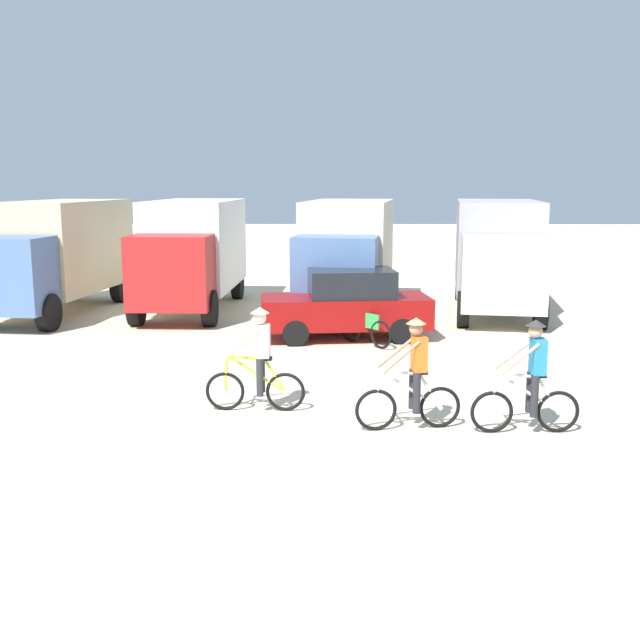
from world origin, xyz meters
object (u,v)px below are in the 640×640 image
at_px(cyclist_orange_shirt, 258,363).
at_px(cyclist_cowboy_hat, 412,378).
at_px(sedan_parked, 347,304).
at_px(box_truck_grey_hauler, 497,250).
at_px(supply_crate, 372,320).
at_px(box_truck_tan_camper, 56,251).
at_px(box_truck_avon_van, 192,249).
at_px(cyclist_near_camera, 530,381).
at_px(bicycle_spare, 365,329).
at_px(box_truck_cream_rv, 347,251).

height_order(cyclist_orange_shirt, cyclist_cowboy_hat, same).
relative_size(sedan_parked, cyclist_orange_shirt, 2.40).
bearing_deg(cyclist_orange_shirt, box_truck_grey_hauler, 58.24).
bearing_deg(supply_crate, box_truck_tan_camper, 162.18).
bearing_deg(cyclist_orange_shirt, box_truck_tan_camper, 125.32).
distance_m(box_truck_avon_van, cyclist_near_camera, 13.75).
bearing_deg(cyclist_orange_shirt, bicycle_spare, 68.49).
bearing_deg(cyclist_near_camera, cyclist_cowboy_hat, 174.94).
distance_m(box_truck_cream_rv, supply_crate, 3.67).
height_order(box_truck_tan_camper, cyclist_orange_shirt, box_truck_tan_camper).
relative_size(cyclist_orange_shirt, cyclist_near_camera, 1.00).
distance_m(box_truck_tan_camper, box_truck_avon_van, 4.02).
relative_size(box_truck_tan_camper, cyclist_near_camera, 3.82).
bearing_deg(bicycle_spare, cyclist_cowboy_hat, -86.00).
bearing_deg(box_truck_cream_rv, cyclist_near_camera, -76.97).
bearing_deg(box_truck_grey_hauler, cyclist_orange_shirt, -121.76).
xyz_separation_m(box_truck_cream_rv, sedan_parked, (-0.11, -3.95, -0.99)).
xyz_separation_m(box_truck_grey_hauler, cyclist_cowboy_hat, (-3.76, -11.14, -1.03)).
distance_m(sedan_parked, bicycle_spare, 1.04).
bearing_deg(box_truck_cream_rv, bicycle_spare, -86.05).
bearing_deg(cyclist_near_camera, cyclist_orange_shirt, 165.73).
distance_m(box_truck_tan_camper, sedan_parked, 9.41).
relative_size(cyclist_cowboy_hat, cyclist_near_camera, 1.00).
height_order(box_truck_cream_rv, cyclist_orange_shirt, box_truck_cream_rv).
bearing_deg(box_truck_grey_hauler, supply_crate, -139.53).
height_order(box_truck_avon_van, bicycle_spare, box_truck_avon_van).
relative_size(box_truck_grey_hauler, supply_crate, 9.42).
height_order(cyclist_orange_shirt, supply_crate, cyclist_orange_shirt).
height_order(box_truck_tan_camper, supply_crate, box_truck_tan_camper).
relative_size(box_truck_avon_van, box_truck_grey_hauler, 0.97).
xyz_separation_m(cyclist_near_camera, bicycle_spare, (-2.27, 6.45, -0.45)).
height_order(cyclist_orange_shirt, bicycle_spare, cyclist_orange_shirt).
xyz_separation_m(sedan_parked, cyclist_cowboy_hat, (0.88, -7.10, -0.04)).
distance_m(box_truck_grey_hauler, sedan_parked, 6.23).
relative_size(box_truck_grey_hauler, cyclist_near_camera, 3.86).
distance_m(sedan_parked, cyclist_cowboy_hat, 7.15).
relative_size(box_truck_avon_van, bicycle_spare, 5.09).
bearing_deg(box_truck_avon_van, cyclist_orange_shirt, -74.12).
relative_size(sedan_parked, supply_crate, 5.85).
height_order(cyclist_near_camera, supply_crate, cyclist_near_camera).
xyz_separation_m(box_truck_cream_rv, cyclist_cowboy_hat, (0.77, -11.05, -1.03)).
distance_m(cyclist_cowboy_hat, bicycle_spare, 6.32).
bearing_deg(box_truck_avon_van, sedan_parked, -42.92).
distance_m(sedan_parked, cyclist_near_camera, 7.75).
distance_m(cyclist_orange_shirt, cyclist_near_camera, 4.51).
distance_m(box_truck_avon_van, box_truck_cream_rv, 4.77).
distance_m(box_truck_cream_rv, cyclist_orange_shirt, 10.31).
height_order(cyclist_cowboy_hat, bicycle_spare, cyclist_cowboy_hat).
xyz_separation_m(box_truck_tan_camper, cyclist_cowboy_hat, (9.49, -10.75, -1.03)).
height_order(sedan_parked, cyclist_near_camera, cyclist_near_camera).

